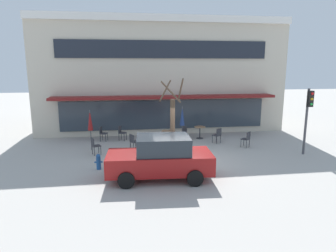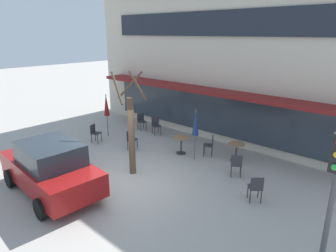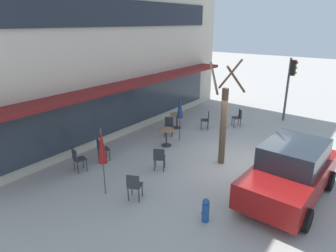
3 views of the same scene
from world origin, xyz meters
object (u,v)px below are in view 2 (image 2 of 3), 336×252
Objects in this scene: cafe_table_near_wall at (236,149)px; cafe_chair_4 at (210,144)px; cafe_table_streetside at (181,142)px; patio_umbrella_green_folded at (106,105)px; cafe_chair_2 at (131,138)px; cafe_chair_5 at (141,120)px; cafe_chair_1 at (256,187)px; fire_hydrant at (55,150)px; parked_sedan at (50,168)px; cafe_chair_3 at (156,124)px; cafe_chair_0 at (95,132)px; cafe_chair_6 at (236,164)px; patio_umbrella_cream_folded at (196,123)px; street_tree at (131,130)px; traffic_light_pole at (335,180)px.

cafe_chair_4 reaches higher than cafe_table_near_wall.
patio_umbrella_green_folded reaches higher than cafe_table_streetside.
cafe_chair_2 is 2.93m from cafe_chair_5.
cafe_chair_1 reaches higher than fire_hydrant.
cafe_chair_5 is at bearing 177.81° from cafe_table_near_wall.
cafe_chair_4 is at bearing 30.76° from cafe_table_streetside.
cafe_table_streetside is 0.85× the size of cafe_chair_2.
cafe_chair_3 is at bearing 103.83° from parked_sedan.
cafe_chair_0 is (0.29, -0.98, -1.10)m from patio_umbrella_green_folded.
cafe_chair_3 is 1.00× the size of cafe_chair_4.
cafe_chair_1 and cafe_chair_6 have the same top height.
cafe_chair_6 is (0.75, -1.28, 0.01)m from cafe_table_near_wall.
patio_umbrella_cream_folded is 3.91m from cafe_chair_3.
cafe_chair_5 is (-8.07, 2.63, 0.00)m from cafe_chair_1.
cafe_chair_6 is (6.94, 1.38, 0.00)m from cafe_chair_0.
patio_umbrella_green_folded is 2.47× the size of cafe_chair_4.
street_tree is (3.68, -3.88, 1.18)m from cafe_chair_5.
cafe_chair_0 is at bearing -155.00° from cafe_chair_4.
traffic_light_pole reaches higher than cafe_table_near_wall.
cafe_chair_2 and cafe_chair_5 have the same top height.
cafe_chair_0 is (-6.19, -2.66, 0.01)m from cafe_table_near_wall.
traffic_light_pole is at bearing -7.97° from cafe_chair_0.
patio_umbrella_cream_folded reaches higher than cafe_chair_0.
patio_umbrella_green_folded is 5.17m from patio_umbrella_cream_folded.
fire_hydrant is (-4.72, -4.62, -0.17)m from cafe_chair_4.
cafe_chair_4 is (3.76, -0.51, 0.00)m from cafe_chair_3.
cafe_chair_2 and cafe_chair_4 have the same top height.
cafe_chair_3 is at bearing 159.29° from cafe_chair_1.
cafe_table_streetside is at bearing 9.84° from patio_umbrella_green_folded.
cafe_chair_3 reaches higher than cafe_table_near_wall.
patio_umbrella_cream_folded reaches higher than parked_sedan.
cafe_chair_3 is at bearing 156.70° from cafe_table_streetside.
cafe_table_near_wall is at bearing 137.25° from traffic_light_pole.
cafe_table_streetside is 2.32m from cafe_chair_2.
cafe_chair_2 is at bearing 140.50° from street_tree.
cafe_chair_4 is 1.26× the size of fire_hydrant.
cafe_table_near_wall is at bearing 40.10° from fire_hydrant.
patio_umbrella_green_folded is (-4.28, -0.74, 1.11)m from cafe_table_streetside.
patio_umbrella_cream_folded is 3.12× the size of fire_hydrant.
cafe_chair_6 is at bearing -6.05° from patio_umbrella_cream_folded.
cafe_table_near_wall is 1.48m from cafe_chair_6.
cafe_table_near_wall is 0.85× the size of cafe_chair_1.
cafe_chair_6 is 0.23× the size of street_tree.
cafe_chair_4 reaches higher than fire_hydrant.
cafe_chair_3 is 1.13m from cafe_chair_5.
cafe_chair_1 is (8.27, 0.25, 0.00)m from cafe_chair_0.
fire_hydrant is (-3.51, -1.26, -1.36)m from street_tree.
cafe_table_near_wall is 0.35× the size of patio_umbrella_cream_folded.
cafe_chair_2 is at bearing -160.23° from patio_umbrella_cream_folded.
cafe_chair_6 is at bearing 28.88° from fire_hydrant.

